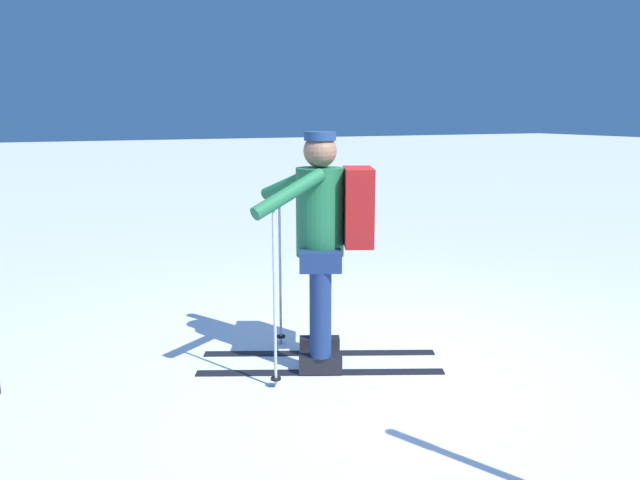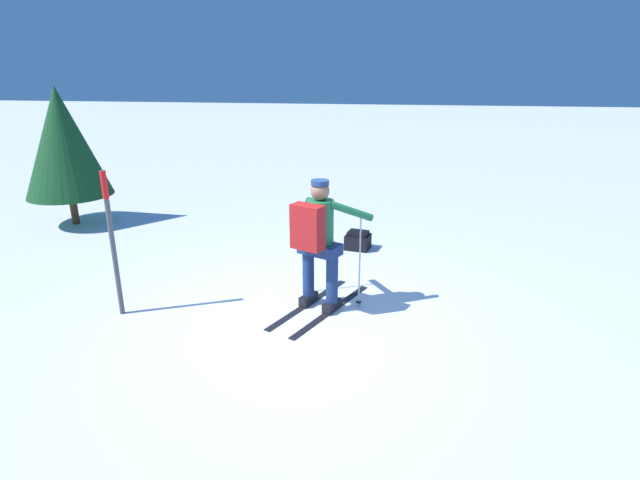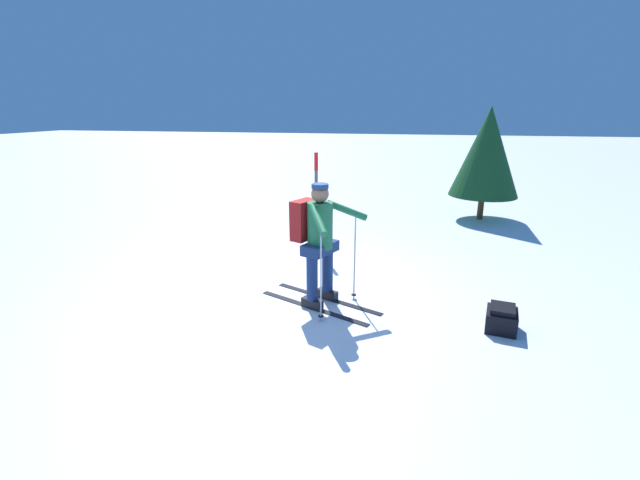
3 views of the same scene
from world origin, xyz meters
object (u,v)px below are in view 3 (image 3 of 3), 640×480
Objects in this scene: skier at (317,236)px; trail_marker at (316,194)px; dropped_backpack at (502,319)px; pine_tree at (487,152)px.

skier is 0.98× the size of trail_marker.
dropped_backpack is at bearing 47.05° from trail_marker.
pine_tree reaches higher than trail_marker.
skier is at bearing -28.07° from pine_tree.
dropped_backpack is 5.86m from pine_tree.
dropped_backpack is at bearing 83.15° from skier.
trail_marker is (-2.68, -2.88, 0.90)m from dropped_backpack.
skier is at bearing 12.71° from trail_marker.
pine_tree is (-2.98, 3.41, 0.55)m from trail_marker.
trail_marker reaches higher than dropped_backpack.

